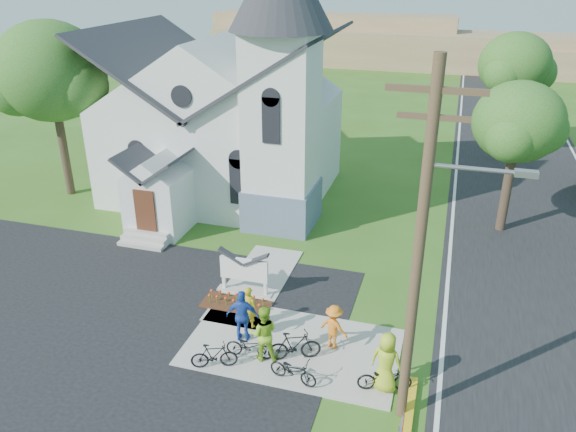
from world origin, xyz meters
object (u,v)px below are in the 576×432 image
(cyclist_1, at_px, (264,333))
(bike_2, at_px, (293,370))
(bike_3, at_px, (294,346))
(cyclist_0, at_px, (249,307))
(bike_1, at_px, (214,356))
(cyclist_3, at_px, (334,327))
(bike_4, at_px, (385,378))
(bike_0, at_px, (250,346))
(church_sign, at_px, (244,270))
(utility_pole, at_px, (422,246))
(cyclist_2, at_px, (243,316))
(cyclist_4, at_px, (386,362))

(cyclist_1, bearing_deg, bike_2, 131.35)
(bike_2, height_order, bike_3, bike_3)
(cyclist_0, xyz_separation_m, bike_3, (2.01, -1.27, -0.27))
(cyclist_1, xyz_separation_m, bike_1, (-1.34, -0.89, -0.52))
(cyclist_1, xyz_separation_m, cyclist_3, (2.01, 1.20, -0.17))
(cyclist_0, distance_m, bike_4, 5.31)
(bike_0, height_order, cyclist_1, cyclist_1)
(church_sign, distance_m, utility_pole, 9.18)
(cyclist_1, distance_m, bike_2, 1.55)
(cyclist_0, relative_size, cyclist_3, 0.99)
(cyclist_1, bearing_deg, bike_1, 18.10)
(utility_pole, relative_size, bike_4, 6.14)
(cyclist_3, xyz_separation_m, bike_4, (1.90, -1.56, -0.36))
(cyclist_1, height_order, cyclist_3, cyclist_1)
(cyclist_2, relative_size, bike_4, 1.15)
(cyclist_2, height_order, bike_2, cyclist_2)
(church_sign, distance_m, cyclist_2, 2.97)
(bike_2, distance_m, cyclist_3, 2.18)
(church_sign, distance_m, cyclist_1, 4.04)
(utility_pole, height_order, cyclist_4, utility_pole)
(church_sign, bearing_deg, bike_3, -48.19)
(utility_pole, distance_m, cyclist_0, 7.72)
(cyclist_1, relative_size, bike_3, 1.11)
(cyclist_0, distance_m, bike_0, 1.72)
(church_sign, bearing_deg, utility_pole, -35.60)
(bike_3, relative_size, bike_4, 1.06)
(church_sign, distance_m, bike_3, 4.45)
(utility_pole, distance_m, bike_2, 5.99)
(cyclist_0, distance_m, cyclist_2, 0.79)
(cyclist_2, bearing_deg, bike_0, 114.08)
(church_sign, bearing_deg, cyclist_0, -65.07)
(cyclist_2, bearing_deg, cyclist_3, 179.74)
(church_sign, relative_size, cyclist_4, 1.12)
(bike_0, xyz_separation_m, bike_1, (-0.89, -0.81, 0.03))
(church_sign, distance_m, bike_2, 5.40)
(church_sign, bearing_deg, cyclist_1, -60.46)
(cyclist_0, relative_size, bike_0, 1.00)
(cyclist_0, xyz_separation_m, bike_2, (2.26, -2.28, -0.37))
(bike_2, distance_m, cyclist_4, 2.80)
(cyclist_0, height_order, cyclist_4, cyclist_4)
(bike_2, bearing_deg, bike_4, -69.38)
(church_sign, distance_m, cyclist_4, 7.03)
(cyclist_3, bearing_deg, cyclist_1, 51.12)
(utility_pole, xyz_separation_m, bike_4, (-0.66, 0.82, -4.92))
(church_sign, bearing_deg, bike_4, -33.30)
(bike_2, relative_size, bike_4, 0.96)
(church_sign, bearing_deg, bike_2, -53.37)
(cyclist_1, height_order, cyclist_4, cyclist_4)
(church_sign, relative_size, bike_1, 1.49)
(cyclist_0, bearing_deg, church_sign, -51.89)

